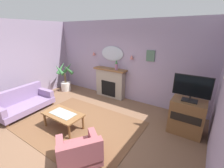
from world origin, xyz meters
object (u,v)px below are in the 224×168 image
(wall_mirror, at_px, (112,54))
(floral_couch, at_px, (23,102))
(mantel_vase_left, at_px, (116,65))
(coffee_table, at_px, (63,115))
(wall_sconce_left, at_px, (94,53))
(armchair_by_coffee_table, at_px, (79,152))
(tv_cabinet, at_px, (187,117))
(potted_plant_corner_palm, at_px, (65,78))
(framed_picture, at_px, (150,56))
(wall_sconce_right, at_px, (132,57))
(fireplace, at_px, (110,83))
(tv_flatscreen, at_px, (192,88))

(wall_mirror, height_order, floral_couch, wall_mirror)
(mantel_vase_left, bearing_deg, coffee_table, -94.14)
(wall_sconce_left, xyz_separation_m, armchair_by_coffee_table, (2.21, -3.19, -1.35))
(wall_mirror, xyz_separation_m, tv_cabinet, (2.92, -0.97, -1.26))
(floral_couch, xyz_separation_m, potted_plant_corner_palm, (-0.30, 2.04, 0.24))
(wall_mirror, xyz_separation_m, wall_sconce_left, (-0.85, -0.05, -0.05))
(framed_picture, bearing_deg, coffee_table, -117.81)
(mantel_vase_left, relative_size, coffee_table, 0.34)
(wall_sconce_left, distance_m, wall_sconce_right, 1.70)
(fireplace, xyz_separation_m, wall_sconce_left, (-0.85, 0.09, 1.09))
(wall_mirror, bearing_deg, coffee_table, -87.27)
(wall_sconce_left, height_order, potted_plant_corner_palm, wall_sconce_left)
(wall_mirror, relative_size, wall_sconce_right, 6.86)
(tv_cabinet, xyz_separation_m, tv_flatscreen, (0.00, -0.02, 0.80))
(framed_picture, distance_m, tv_flatscreen, 1.81)
(mantel_vase_left, bearing_deg, wall_mirror, 150.46)
(wall_mirror, bearing_deg, floral_couch, -122.69)
(wall_sconce_right, bearing_deg, framed_picture, 5.27)
(mantel_vase_left, bearing_deg, fireplace, 174.61)
(floral_couch, height_order, armchair_by_coffee_table, floral_couch)
(mantel_vase_left, bearing_deg, potted_plant_corner_palm, -167.96)
(wall_sconce_right, relative_size, tv_cabinet, 0.16)
(framed_picture, bearing_deg, floral_couch, -140.01)
(wall_sconce_right, bearing_deg, armchair_by_coffee_table, -80.91)
(coffee_table, bearing_deg, wall_sconce_left, 110.92)
(floral_couch, xyz_separation_m, armchair_by_coffee_table, (3.10, -0.54, -0.01))
(framed_picture, bearing_deg, fireplace, -174.23)
(mantel_vase_left, xyz_separation_m, armchair_by_coffee_table, (1.06, -3.07, -1.04))
(coffee_table, distance_m, tv_flatscreen, 3.34)
(framed_picture, height_order, potted_plant_corner_palm, framed_picture)
(coffee_table, bearing_deg, floral_couch, -176.78)
(mantel_vase_left, height_order, wall_sconce_left, wall_sconce_left)
(fireplace, relative_size, wall_sconce_left, 9.71)
(tv_cabinet, bearing_deg, fireplace, 164.10)
(fireplace, xyz_separation_m, armchair_by_coffee_table, (1.36, -3.10, -0.27))
(wall_mirror, bearing_deg, tv_flatscreen, -18.81)
(framed_picture, relative_size, tv_flatscreen, 0.43)
(tv_cabinet, bearing_deg, wall_sconce_right, 155.95)
(wall_sconce_left, xyz_separation_m, wall_sconce_right, (1.70, 0.00, 0.00))
(wall_mirror, distance_m, floral_couch, 3.50)
(framed_picture, xyz_separation_m, potted_plant_corner_palm, (-3.53, -0.68, -1.18))
(tv_cabinet, bearing_deg, potted_plant_corner_palm, 176.46)
(wall_sconce_left, relative_size, tv_cabinet, 0.16)
(wall_sconce_right, distance_m, framed_picture, 0.66)
(wall_sconce_right, bearing_deg, mantel_vase_left, -167.69)
(wall_mirror, relative_size, wall_sconce_left, 6.86)
(wall_sconce_left, bearing_deg, coffee_table, -69.08)
(tv_cabinet, distance_m, potted_plant_corner_palm, 4.96)
(fireplace, height_order, wall_sconce_left, wall_sconce_left)
(wall_sconce_right, distance_m, tv_cabinet, 2.57)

